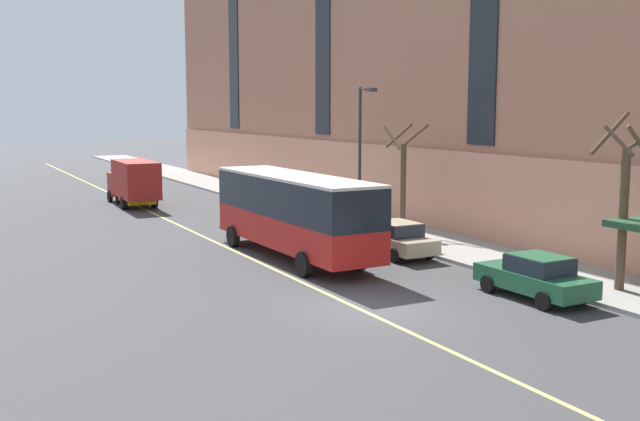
# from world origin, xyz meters

# --- Properties ---
(ground_plane) EXTENTS (260.00, 260.00, 0.00)m
(ground_plane) POSITION_xyz_m (0.00, 0.00, 0.00)
(ground_plane) COLOR #424244
(sidewalk) EXTENTS (4.45, 160.00, 0.15)m
(sidewalk) POSITION_xyz_m (8.98, 3.00, 0.07)
(sidewalk) COLOR #9E9B93
(sidewalk) RESTS_ON ground
(city_bus) EXTENTS (3.01, 11.47, 3.70)m
(city_bus) POSITION_xyz_m (1.24, 8.69, 2.14)
(city_bus) COLOR red
(city_bus) RESTS_ON ground
(parked_car_champagne_1) EXTENTS (2.03, 4.67, 1.56)m
(parked_car_champagne_1) POSITION_xyz_m (5.52, 7.19, 0.78)
(parked_car_champagne_1) COLOR #BCAD89
(parked_car_champagne_1) RESTS_ON ground
(parked_car_green_2) EXTENTS (2.04, 4.41, 1.56)m
(parked_car_green_2) POSITION_xyz_m (5.47, 16.66, 0.78)
(parked_car_green_2) COLOR #23603D
(parked_car_green_2) RESTS_ON ground
(parked_car_green_3) EXTENTS (2.00, 4.41, 1.56)m
(parked_car_green_3) POSITION_xyz_m (5.65, -1.51, 0.78)
(parked_car_green_3) COLOR #23603D
(parked_car_green_3) RESTS_ON ground
(parked_car_white_4) EXTENTS (2.06, 4.28, 1.56)m
(parked_car_white_4) POSITION_xyz_m (5.51, 23.66, 0.78)
(parked_car_white_4) COLOR silver
(parked_car_white_4) RESTS_ON ground
(box_truck) EXTENTS (2.48, 7.31, 3.10)m
(box_truck) POSITION_xyz_m (-0.65, 29.66, 1.76)
(box_truck) COLOR maroon
(box_truck) RESTS_ON ground
(taxi_cab) EXTENTS (2.12, 4.60, 1.56)m
(taxi_cab) POSITION_xyz_m (-0.56, 29.70, 0.78)
(taxi_cab) COLOR yellow
(taxi_cab) RESTS_ON ground
(street_tree_mid_block) EXTENTS (1.75, 1.78, 6.32)m
(street_tree_mid_block) POSITION_xyz_m (8.88, -2.33, 3.30)
(street_tree_mid_block) COLOR brown
(street_tree_mid_block) RESTS_ON sidewalk
(street_tree_far_uptown) EXTENTS (1.92, 1.85, 5.65)m
(street_tree_far_uptown) POSITION_xyz_m (8.87, 11.54, 2.99)
(street_tree_far_uptown) COLOR brown
(street_tree_far_uptown) RESTS_ON sidewalk
(street_lamp) EXTENTS (0.36, 1.48, 7.50)m
(street_lamp) POSITION_xyz_m (7.36, 13.16, 4.69)
(street_lamp) COLOR #2D2D30
(street_lamp) RESTS_ON sidewalk
(lane_centerline) EXTENTS (0.16, 140.00, 0.01)m
(lane_centerline) POSITION_xyz_m (-0.46, 3.00, 0.00)
(lane_centerline) COLOR #E0D66B
(lane_centerline) RESTS_ON ground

